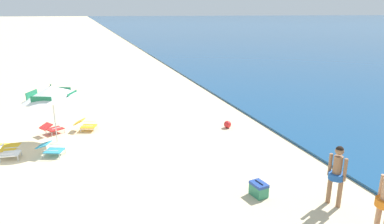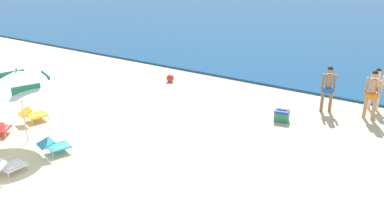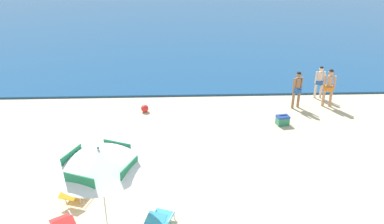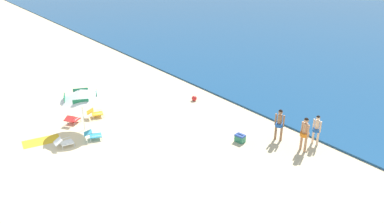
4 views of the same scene
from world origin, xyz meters
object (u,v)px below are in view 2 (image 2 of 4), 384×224
lounge_chair_spare_folded (54,145)px  lounge_chair_beside_umbrella (7,166)px  beach_umbrella_striped_main (18,79)px  cooler_box (282,116)px  lounge_chair_facing_sea (33,114)px  beach_ball (170,78)px  person_standing_beside (376,86)px  person_standing_near_shore (372,91)px  person_wading_in (328,86)px

lounge_chair_spare_folded → lounge_chair_beside_umbrella: bearing=-95.3°
beach_umbrella_striped_main → cooler_box: (6.14, 5.68, -1.84)m
beach_umbrella_striped_main → lounge_chair_facing_sea: (-1.09, 1.11, -1.77)m
lounge_chair_beside_umbrella → beach_ball: 8.80m
lounge_chair_beside_umbrella → person_standing_beside: size_ratio=0.60×
cooler_box → beach_ball: cooler_box is taller
person_standing_near_shore → beach_ball: bearing=-177.8°
person_standing_beside → beach_umbrella_striped_main: bearing=-135.3°
person_standing_beside → lounge_chair_facing_sea: bearing=-142.7°
cooler_box → person_standing_near_shore: bearing=35.9°
person_standing_near_shore → person_wading_in: 1.47m
person_standing_beside → beach_ball: person_standing_beside is taller
lounge_chair_facing_sea → cooler_box: bearing=32.3°
beach_umbrella_striped_main → person_wading_in: size_ratio=1.63×
lounge_chair_beside_umbrella → person_standing_beside: person_standing_beside is taller
beach_umbrella_striped_main → lounge_chair_facing_sea: size_ratio=2.74×
cooler_box → person_standing_beside: bearing=49.0°
lounge_chair_spare_folded → beach_ball: (-0.95, 7.29, -0.11)m
lounge_chair_beside_umbrella → cooler_box: (4.90, 7.28, -0.07)m
lounge_chair_facing_sea → person_standing_beside: bearing=37.3°
lounge_chair_facing_sea → cooler_box: lounge_chair_facing_sea is taller
beach_umbrella_striped_main → lounge_chair_spare_folded: size_ratio=2.77×
lounge_chair_spare_folded → person_standing_near_shore: size_ratio=0.57×
person_standing_near_shore → cooler_box: person_standing_near_shore is taller
person_standing_near_shore → beach_ball: size_ratio=5.30×
beach_ball → person_wading_in: bearing=1.7°
beach_umbrella_striped_main → person_standing_beside: size_ratio=1.75×
person_standing_beside → person_wading_in: size_ratio=0.93×
beach_umbrella_striped_main → lounge_chair_beside_umbrella: 2.69m
lounge_chair_facing_sea → lounge_chair_spare_folded: 2.75m
lounge_chair_beside_umbrella → lounge_chair_facing_sea: (-2.33, 2.71, 0.00)m
person_standing_near_shore → person_wading_in: size_ratio=1.03×
person_standing_beside → beach_ball: bearing=-170.8°
person_standing_near_shore → person_wading_in: bearing=-175.6°
beach_umbrella_striped_main → cooler_box: size_ratio=5.02×
cooler_box → beach_ball: bearing=165.4°
person_wading_in → beach_ball: bearing=-178.3°
lounge_chair_facing_sea → beach_ball: lounge_chair_facing_sea is taller
person_standing_near_shore → lounge_chair_facing_sea: bearing=-146.8°
lounge_chair_spare_folded → cooler_box: size_ratio=1.81×
beach_umbrella_striped_main → person_standing_near_shore: (8.63, 7.48, -1.03)m
person_wading_in → cooler_box: (-1.03, -1.69, -0.78)m
beach_umbrella_striped_main → person_wading_in: (7.17, 7.36, -1.06)m
lounge_chair_spare_folded → person_wading_in: bearing=52.3°
beach_umbrella_striped_main → person_standing_near_shore: bearing=40.9°
person_standing_near_shore → person_wading_in: person_standing_near_shore is taller
lounge_chair_spare_folded → lounge_chair_facing_sea: bearing=153.4°
person_wading_in → person_standing_beside: bearing=38.3°
beach_ball → cooler_box: bearing=-14.6°
person_standing_beside → beach_ball: 8.29m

